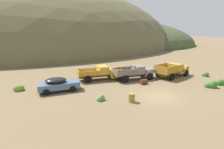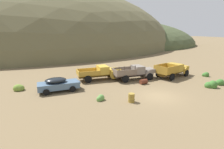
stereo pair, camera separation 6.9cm
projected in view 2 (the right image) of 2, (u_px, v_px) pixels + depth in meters
name	position (u px, v px, depth m)	size (l,w,h in m)	color
ground_plane	(159.00, 96.00, 18.17)	(300.00, 300.00, 0.00)	brown
hill_far_left	(34.00, 47.00, 72.36)	(115.12, 89.36, 47.16)	brown
hill_far_right	(105.00, 43.00, 92.10)	(89.64, 83.47, 24.58)	#424C2D
car_chalk_blue	(60.00, 84.00, 19.66)	(4.79, 2.29, 1.57)	slate
truck_faded_yellow	(102.00, 72.00, 24.34)	(5.95, 2.58, 1.89)	brown
truck_primer_gray	(137.00, 72.00, 24.43)	(5.99, 2.50, 2.16)	#3D322D
truck_mustard	(174.00, 70.00, 25.89)	(6.23, 3.98, 1.91)	#593D12
oil_drum_by_truck	(144.00, 82.00, 22.27)	(1.00, 0.79, 0.64)	#5B2819
oil_drum_foreground	(131.00, 98.00, 16.66)	(0.64, 0.64, 0.85)	olive
bush_back_edge	(206.00, 75.00, 26.05)	(0.89, 0.94, 0.86)	#3D702D
bush_front_left	(220.00, 83.00, 22.00)	(1.12, 0.89, 0.93)	#3D702D
bush_near_barrel	(100.00, 98.00, 17.11)	(0.85, 0.76, 0.72)	#5B8E42
bush_between_trucks	(211.00, 85.00, 20.98)	(1.35, 1.18, 1.13)	#3D702D
bush_front_right	(19.00, 88.00, 19.96)	(1.19, 0.99, 0.91)	olive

